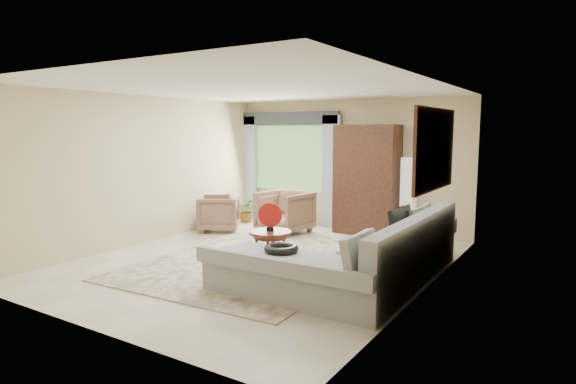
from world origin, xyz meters
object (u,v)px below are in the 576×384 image
Objects in this scene: sectional_sofa at (366,263)px; armchair_left at (218,213)px; coffee_table at (270,251)px; armchair_right at (285,212)px; armoire at (367,180)px; floor_lamp at (408,198)px; tv_screen at (402,225)px; potted_plant at (247,210)px.

sectional_sofa is 4.14m from armchair_left.
coffee_table is 2.64m from armchair_right.
floor_lamp is at bearing 4.29° from armoire.
tv_screen is 1.44× the size of potted_plant.
tv_screen is 4.23m from armchair_left.
sectional_sofa is at bearing 35.55° from armchair_left.
armoire is (1.37, 0.79, 0.64)m from armchair_right.
sectional_sofa reaches higher than armchair_left.
armoire is 0.86m from floor_lamp.
tv_screen is at bearing -26.03° from potted_plant.
tv_screen is 2.49m from floor_lamp.
tv_screen reaches higher than potted_plant.
armoire is at bearing 37.80° from armchair_right.
coffee_table is 1.15× the size of potted_plant.
floor_lamp is at bearing 98.33° from sectional_sofa.
floor_lamp is (0.92, 3.18, 0.44)m from coffee_table.
armchair_right reaches higher than armchair_left.
potted_plant is (-3.90, 2.60, -0.03)m from sectional_sofa.
armchair_right is (1.22, 0.54, 0.06)m from armchair_left.
armchair_left is at bearing -148.31° from armchair_right.
floor_lamp reaches higher than armchair_left.
sectional_sofa is 4.69m from potted_plant.
sectional_sofa is 3.35m from armchair_right.
armchair_right is (-1.25, 2.33, 0.10)m from coffee_table.
armchair_left is at bearing 166.30° from tv_screen.
armchair_left is at bearing -157.70° from floor_lamp.
sectional_sofa is at bearing -31.10° from armchair_right.
armchair_right is 0.60× the size of floor_lamp.
armchair_right reaches higher than coffee_table.
armchair_right is at bearing 81.65° from armchair_left.
armoire reaches higher than armchair_left.
armchair_left is at bearing -152.82° from armoire.
armchair_right is 1.39m from potted_plant.
armchair_left is (-2.47, 1.79, 0.05)m from coffee_table.
sectional_sofa is 3.24m from armoire.
armchair_left is 1.04m from potted_plant.
sectional_sofa is 6.74× the size of potted_plant.
floor_lamp reaches higher than armchair_right.
tv_screen is 1.25× the size of coffee_table.
sectional_sofa reaches higher than coffee_table.
armchair_right is at bearing -20.97° from potted_plant.
armoire is at bearing 84.96° from armchair_left.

